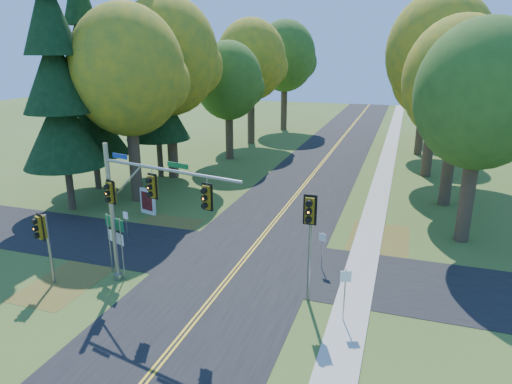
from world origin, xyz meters
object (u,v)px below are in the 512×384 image
(east_signal_pole, at_px, (310,222))
(info_kiosk, at_px, (148,202))
(traffic_mast, at_px, (139,201))
(route_sign_cluster, at_px, (115,234))

(east_signal_pole, relative_size, info_kiosk, 2.85)
(traffic_mast, relative_size, route_sign_cluster, 2.32)
(traffic_mast, xyz_separation_m, route_sign_cluster, (-2.02, 0.78, -2.17))
(info_kiosk, bearing_deg, east_signal_pole, -16.15)
(traffic_mast, height_order, info_kiosk, traffic_mast)
(east_signal_pole, bearing_deg, traffic_mast, -170.37)
(traffic_mast, distance_m, east_signal_pole, 7.72)
(traffic_mast, bearing_deg, route_sign_cluster, 171.05)
(east_signal_pole, relative_size, route_sign_cluster, 1.60)
(east_signal_pole, bearing_deg, route_sign_cluster, -176.91)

